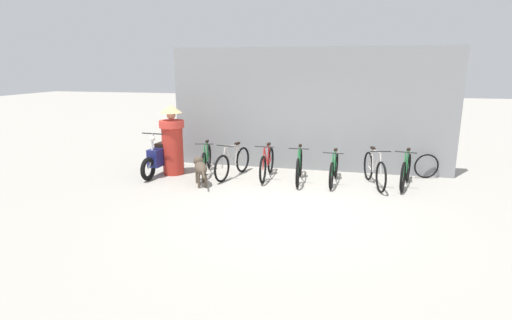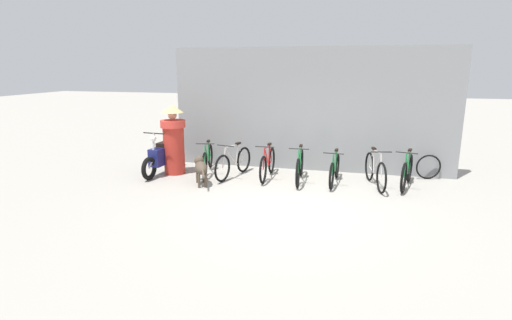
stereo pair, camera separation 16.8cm
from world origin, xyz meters
TOP-DOWN VIEW (x-y plane):
  - ground_plane at (0.00, 0.00)m, footprint 60.00×60.00m
  - shop_wall_back at (0.00, 3.09)m, footprint 7.34×0.20m
  - bicycle_0 at (-2.48, 2.10)m, footprint 0.52×1.62m
  - bicycle_1 at (-1.70, 1.87)m, footprint 0.53×1.65m
  - bicycle_2 at (-0.86, 1.98)m, footprint 0.46×1.65m
  - bicycle_3 at (-0.05, 1.88)m, footprint 0.46×1.70m
  - bicycle_4 at (0.77, 1.93)m, footprint 0.46×1.63m
  - bicycle_5 at (1.69, 1.90)m, footprint 0.53×1.66m
  - bicycle_6 at (2.39, 2.03)m, footprint 0.52×1.60m
  - motorcycle at (-3.55, 1.73)m, footprint 0.58×1.87m
  - stray_dog at (-2.25, 1.06)m, footprint 0.65×1.05m
  - person_in_robes at (-3.27, 1.80)m, footprint 0.80×0.80m
  - spare_tire_left at (2.97, 2.85)m, footprint 0.60×0.19m

SIDE VIEW (x-z plane):
  - ground_plane at x=0.00m, z-range 0.00..0.00m
  - spare_tire_left at x=2.97m, z-range 0.00..0.61m
  - bicycle_4 at x=0.77m, z-range -0.07..0.73m
  - bicycle_0 at x=-2.48m, z-range -0.08..0.76m
  - bicycle_2 at x=-0.86m, z-range -0.08..0.78m
  - bicycle_1 at x=-1.70m, z-range -0.08..0.78m
  - bicycle_6 at x=2.39m, z-range -0.08..0.80m
  - bicycle_3 at x=-0.05m, z-range -0.08..0.80m
  - bicycle_5 at x=1.69m, z-range -0.08..0.82m
  - stray_dog at x=-2.25m, z-range 0.11..0.71m
  - motorcycle at x=-3.55m, z-range -0.11..1.00m
  - person_in_robes at x=-3.27m, z-range 0.01..1.78m
  - shop_wall_back at x=0.00m, z-range 0.00..3.19m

